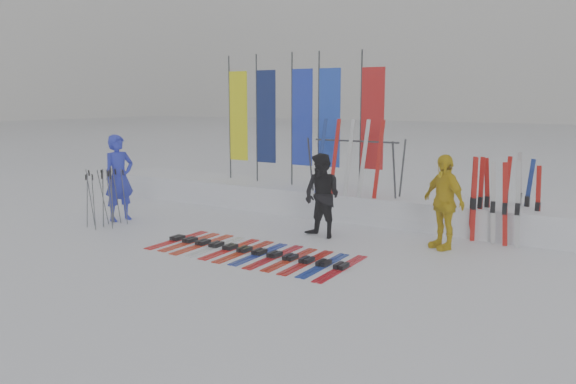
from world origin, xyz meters
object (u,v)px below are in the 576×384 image
Objects in this scene: person_yellow at (443,202)px; person_black at (322,196)px; ski_rack at (355,159)px; ski_row at (252,251)px; person_blue at (119,178)px.

person_black is at bearing -135.82° from person_yellow.
person_yellow is 0.85× the size of ski_rack.
person_yellow reaches higher than person_black.
person_black is 0.96× the size of person_yellow.
ski_row is at bearing -94.56° from person_black.
ski_rack is at bearing -47.15° from person_blue.
ski_rack reaches higher than ski_row.
ski_row is at bearing -96.24° from ski_rack.
person_blue is at bearing 170.32° from ski_row.
ski_row is at bearing -88.29° from person_blue.
person_yellow is at bearing -67.07° from person_blue.
person_blue is 0.52× the size of ski_row.
person_blue reaches higher than ski_rack.
ski_row is (-2.75, -2.10, -0.83)m from person_yellow.
person_blue is at bearing -134.75° from person_yellow.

